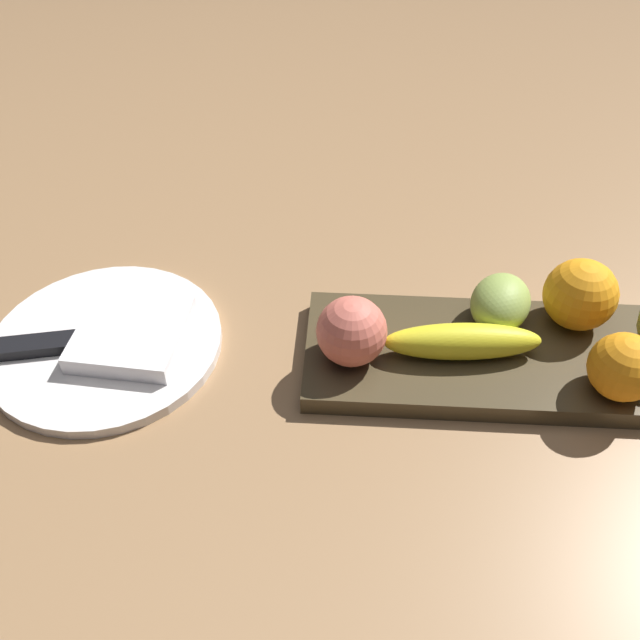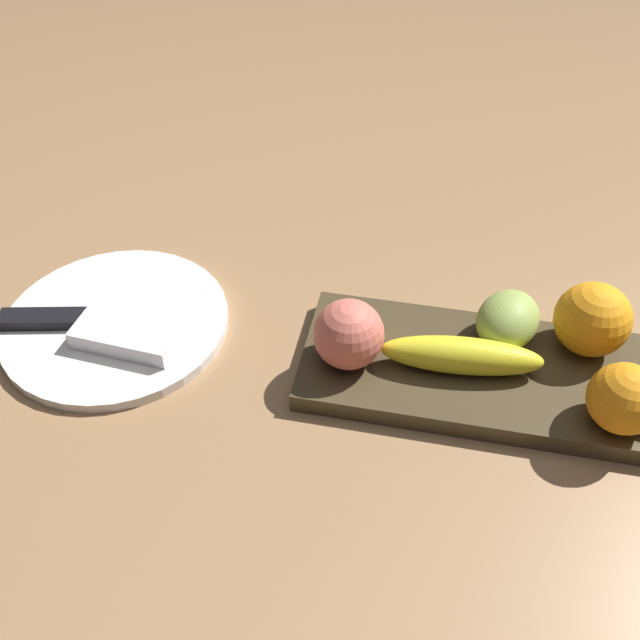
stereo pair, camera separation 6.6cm
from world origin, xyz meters
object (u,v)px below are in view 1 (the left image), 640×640
at_px(fruit_tray, 541,359).
at_px(orange_near_banana, 580,294).
at_px(banana, 462,340).
at_px(orange_near_apple, 624,367).
at_px(folded_napkin, 132,333).
at_px(grape_bunch, 500,303).
at_px(peach, 352,331).
at_px(knife, 46,345).
at_px(dinner_plate, 106,343).

height_order(fruit_tray, orange_near_banana, orange_near_banana).
relative_size(banana, orange_near_apple, 2.41).
bearing_deg(orange_near_apple, folded_napkin, 174.34).
distance_m(grape_bunch, folded_napkin, 0.37).
relative_size(peach, knife, 0.37).
relative_size(orange_near_apple, dinner_plate, 0.27).
relative_size(fruit_tray, banana, 3.06).
bearing_deg(dinner_plate, folded_napkin, -0.00).
relative_size(orange_near_apple, orange_near_banana, 0.87).
bearing_deg(grape_bunch, banana, -130.42).
bearing_deg(orange_near_apple, banana, 164.38).
distance_m(fruit_tray, orange_near_banana, 0.07).
bearing_deg(orange_near_banana, banana, -155.69).
bearing_deg(dinner_plate, fruit_tray, -0.00).
bearing_deg(orange_near_apple, peach, 173.35).
distance_m(dinner_plate, knife, 0.06).
bearing_deg(folded_napkin, orange_near_apple, -5.66).
xyz_separation_m(banana, orange_near_apple, (0.14, -0.04, 0.01)).
xyz_separation_m(orange_near_banana, dinner_plate, (-0.47, -0.05, -0.05)).
height_order(fruit_tray, folded_napkin, folded_napkin).
relative_size(orange_near_apple, peach, 0.93).
distance_m(orange_near_apple, knife, 0.55).
height_order(dinner_plate, folded_napkin, folded_napkin).
bearing_deg(orange_near_banana, dinner_plate, -174.47).
relative_size(banana, dinner_plate, 0.65).
height_order(orange_near_apple, folded_napkin, orange_near_apple).
distance_m(grape_bunch, knife, 0.46).
bearing_deg(orange_near_banana, folded_napkin, -174.11).
relative_size(grape_bunch, folded_napkin, 0.68).
relative_size(fruit_tray, orange_near_banana, 6.44).
xyz_separation_m(orange_near_apple, grape_bunch, (-0.10, 0.09, -0.01)).
bearing_deg(folded_napkin, peach, -4.55).
relative_size(orange_near_banana, knife, 0.40).
xyz_separation_m(orange_near_apple, dinner_plate, (-0.49, 0.05, -0.05)).
xyz_separation_m(banana, orange_near_banana, (0.12, 0.05, 0.02)).
bearing_deg(banana, peach, -178.88).
bearing_deg(grape_bunch, fruit_tray, -44.85).
distance_m(banana, peach, 0.11).
height_order(peach, dinner_plate, peach).
height_order(orange_near_banana, grape_bunch, orange_near_banana).
relative_size(folded_napkin, knife, 0.60).
xyz_separation_m(orange_near_banana, folded_napkin, (-0.44, -0.05, -0.04)).
height_order(dinner_plate, knife, knife).
distance_m(fruit_tray, knife, 0.49).
xyz_separation_m(orange_near_banana, knife, (-0.53, -0.06, -0.04)).
relative_size(grape_bunch, dinner_plate, 0.31).
bearing_deg(orange_near_apple, grape_bunch, 138.24).
bearing_deg(orange_near_banana, knife, -173.18).
bearing_deg(peach, knife, 179.95).
height_order(banana, folded_napkin, banana).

